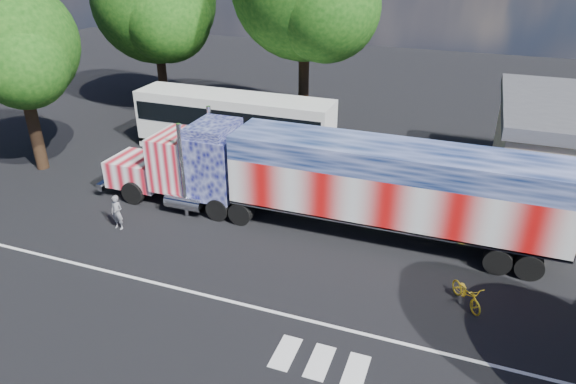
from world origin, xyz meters
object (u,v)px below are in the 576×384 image
(semi_truck, at_px, (331,180))
(bicycle, at_px, (467,294))
(woman, at_px, (117,212))
(tree_w_a, at_px, (16,45))
(tree_nw_a, at_px, (156,1))
(coach_bus, at_px, (234,123))

(semi_truck, relative_size, bicycle, 12.17)
(woman, height_order, tree_w_a, tree_w_a)
(bicycle, bearing_deg, tree_nw_a, 108.80)
(bicycle, distance_m, tree_nw_a, 30.60)
(bicycle, bearing_deg, coach_bus, 108.12)
(woman, xyz_separation_m, tree_w_a, (-8.70, 4.37, 6.44))
(tree_w_a, bearing_deg, woman, -26.69)
(coach_bus, distance_m, bicycle, 18.60)
(bicycle, bearing_deg, woman, 143.98)
(woman, relative_size, tree_w_a, 0.16)
(tree_w_a, bearing_deg, bicycle, -10.50)
(tree_nw_a, relative_size, tree_w_a, 1.20)
(coach_bus, relative_size, woman, 7.46)
(woman, distance_m, tree_nw_a, 20.38)
(coach_bus, bearing_deg, tree_w_a, -146.05)
(bicycle, height_order, tree_w_a, tree_w_a)
(bicycle, relative_size, tree_nw_a, 0.14)
(semi_truck, bearing_deg, coach_bus, 139.53)
(coach_bus, relative_size, tree_w_a, 1.19)
(coach_bus, height_order, tree_w_a, tree_w_a)
(woman, bearing_deg, tree_w_a, 157.10)
(semi_truck, height_order, tree_w_a, tree_w_a)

